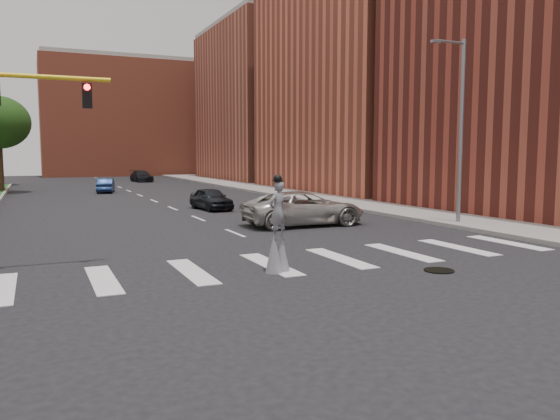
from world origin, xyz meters
The scene contains 12 objects.
ground_plane centered at (0.00, 0.00, 0.00)m, with size 160.00×160.00×0.00m, color black.
sidewalk_right centered at (12.50, 25.00, 0.09)m, with size 5.00×90.00×0.18m, color gray.
manhole centered at (3.00, -2.00, 0.02)m, with size 0.90×0.90×0.04m, color black.
building_mid centered at (22.00, 30.00, 12.00)m, with size 16.00×22.00×24.00m, color #BD553B.
building_far centered at (22.00, 54.00, 10.00)m, with size 16.00×22.00×20.00m, color #B15741.
building_backdrop centered at (6.00, 78.00, 9.00)m, with size 26.00×14.00×18.00m, color #BD553B.
streetlight centered at (10.90, 6.00, 4.90)m, with size 2.05×0.20×9.00m.
stilt_performer centered at (-1.51, -0.09, 1.16)m, with size 0.81×0.65×2.93m.
suv_crossing centered at (4.00, 9.10, 0.85)m, with size 2.81×6.09×1.69m, color #BBB9B1.
car_near centered at (2.04, 18.23, 0.69)m, with size 1.63×4.05×1.38m, color black.
car_mid centered at (-2.23, 36.52, 0.64)m, with size 1.36×3.89×1.28m, color navy.
car_far centered at (4.09, 54.29, 0.70)m, with size 1.95×4.80×1.39m, color black.
Camera 1 is at (-8.06, -14.83, 3.56)m, focal length 35.00 mm.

